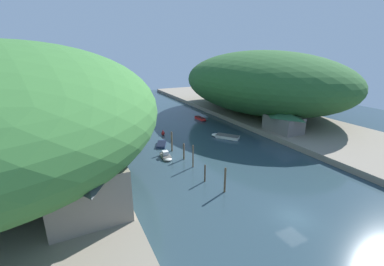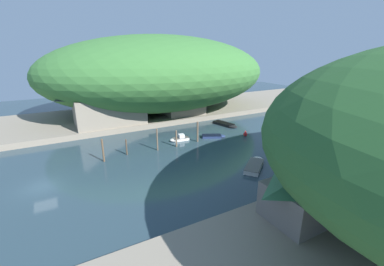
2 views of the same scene
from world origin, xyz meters
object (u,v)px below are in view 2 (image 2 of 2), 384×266
at_px(person_on_quay, 87,125).
at_px(boat_cabin_cruiser, 255,164).
at_px(boathouse_shed, 183,102).
at_px(boat_open_rowboat, 179,139).
at_px(boat_moored_right, 226,124).
at_px(boat_far_upstream, 336,151).
at_px(right_bank_cottage, 308,192).
at_px(boat_mid_channel, 283,119).
at_px(boat_red_skiff, 214,136).
at_px(boat_white_cruiser, 320,119).
at_px(waterfront_building, 109,103).
at_px(channel_buoy_near, 245,134).

bearing_deg(person_on_quay, boat_cabin_cruiser, -65.33).
relative_size(boathouse_shed, boat_cabin_cruiser, 1.66).
height_order(boathouse_shed, boat_open_rowboat, boathouse_shed).
xyz_separation_m(boat_moored_right, boat_cabin_cruiser, (18.13, -8.27, 0.05)).
bearing_deg(person_on_quay, boat_far_upstream, -51.35).
bearing_deg(right_bank_cottage, boat_mid_channel, 135.14).
bearing_deg(boat_red_skiff, boat_moored_right, 154.41).
bearing_deg(boathouse_shed, boat_white_cruiser, 56.38).
relative_size(boat_moored_right, boat_far_upstream, 1.37).
bearing_deg(right_bank_cottage, boat_cabin_cruiser, 158.54).
relative_size(boat_mid_channel, person_on_quay, 3.57).
distance_m(boat_red_skiff, person_on_quay, 23.48).
distance_m(boathouse_shed, boat_red_skiff, 15.37).
relative_size(boat_far_upstream, boat_cabin_cruiser, 0.79).
distance_m(boathouse_shed, boat_far_upstream, 32.48).
distance_m(right_bank_cottage, boat_white_cruiser, 40.19).
distance_m(waterfront_building, person_on_quay, 6.32).
bearing_deg(channel_buoy_near, boat_cabin_cruiser, -34.11).
height_order(channel_buoy_near, person_on_quay, person_on_quay).
bearing_deg(channel_buoy_near, boat_open_rowboat, -107.96).
relative_size(boathouse_shed, right_bank_cottage, 1.20).
relative_size(right_bank_cottage, boat_red_skiff, 1.73).
relative_size(boat_red_skiff, channel_buoy_near, 4.05).
relative_size(right_bank_cottage, person_on_quay, 4.69).
bearing_deg(boat_far_upstream, person_on_quay, 46.09).
bearing_deg(boat_moored_right, waterfront_building, -35.61).
distance_m(boat_mid_channel, channel_buoy_near, 15.93).
distance_m(waterfront_building, boat_white_cruiser, 45.78).
xyz_separation_m(right_bank_cottage, boat_open_rowboat, (-26.02, -0.00, -3.00)).
bearing_deg(boathouse_shed, right_bank_cottage, -10.89).
distance_m(boat_moored_right, boat_open_rowboat, 13.27).
relative_size(boat_far_upstream, channel_buoy_near, 4.01).
height_order(boat_mid_channel, boat_red_skiff, boat_mid_channel).
bearing_deg(boat_cabin_cruiser, boat_far_upstream, 43.28).
bearing_deg(boathouse_shed, boat_open_rowboat, -29.54).
bearing_deg(boat_open_rowboat, boat_moored_right, -69.61).
bearing_deg(boat_white_cruiser, boat_open_rowboat, 5.35).
xyz_separation_m(boathouse_shed, person_on_quay, (2.87, -21.23, -1.74)).
xyz_separation_m(boathouse_shed, channel_buoy_near, (17.19, 4.20, -3.32)).
distance_m(boat_far_upstream, person_on_quay, 42.56).
relative_size(waterfront_building, person_on_quay, 8.32).
relative_size(boat_mid_channel, boat_red_skiff, 1.32).
bearing_deg(channel_buoy_near, boat_red_skiff, -113.02).
bearing_deg(waterfront_building, boat_red_skiff, 46.41).
bearing_deg(boat_cabin_cruiser, boat_mid_channel, 87.33).
bearing_deg(boat_open_rowboat, person_on_quay, 57.16).
bearing_deg(waterfront_building, boat_mid_channel, 71.48).
distance_m(boat_moored_right, person_on_quay, 27.37).
bearing_deg(boat_open_rowboat, boat_cabin_cruiser, -158.03).
height_order(right_bank_cottage, person_on_quay, right_bank_cottage).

